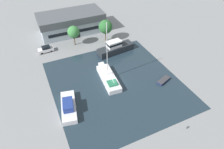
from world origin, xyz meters
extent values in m
plane|color=gray|center=(0.00, 0.00, 0.00)|extent=(440.00, 440.00, 0.00)
cube|color=#1E2D38|center=(0.00, 0.00, 0.00)|extent=(29.36, 30.99, 0.01)
cube|color=#99A8B2|center=(-2.10, 30.08, 2.09)|extent=(20.42, 10.30, 4.17)
cube|color=#474C51|center=(-2.10, 30.08, 5.26)|extent=(21.03, 10.61, 2.17)
cube|color=black|center=(-2.13, 24.98, 1.46)|extent=(2.40, 0.08, 2.92)
cube|color=black|center=(-2.13, 24.98, 2.29)|extent=(17.30, 0.15, 1.04)
cylinder|color=brown|center=(-3.79, 21.15, 1.53)|extent=(0.30, 0.30, 3.06)
sphere|color=#387A3D|center=(-3.79, 21.15, 4.39)|extent=(3.55, 3.55, 3.55)
cylinder|color=brown|center=(5.85, 19.70, 1.54)|extent=(0.38, 0.38, 3.09)
sphere|color=#28602D|center=(5.85, 19.70, 4.66)|extent=(4.21, 4.21, 4.21)
cube|color=silver|center=(-12.61, 20.93, 0.69)|extent=(4.42, 2.00, 0.83)
cube|color=black|center=(-12.43, 20.94, 1.43)|extent=(2.32, 1.72, 0.64)
cube|color=black|center=(-13.58, 20.91, 1.40)|extent=(0.08, 1.52, 0.51)
cylinder|color=black|center=(-13.94, 20.05, 0.30)|extent=(0.60, 0.21, 0.60)
cylinder|color=black|center=(-13.99, 21.75, 0.30)|extent=(0.60, 0.21, 0.60)
cylinder|color=black|center=(-11.23, 20.12, 0.30)|extent=(0.60, 0.21, 0.60)
cylinder|color=black|center=(-11.27, 21.81, 0.30)|extent=(0.60, 0.21, 0.60)
cube|color=white|center=(-1.21, 1.70, 0.64)|extent=(3.90, 10.15, 1.27)
cube|color=white|center=(-0.76, 7.25, 0.64)|extent=(1.49, 1.31, 1.27)
cube|color=silver|center=(-1.21, 1.70, 1.32)|extent=(3.75, 9.75, 0.08)
cylinder|color=silver|center=(-1.15, 2.44, 8.09)|extent=(0.16, 0.16, 13.45)
cylinder|color=silver|center=(-1.33, 0.22, 2.46)|extent=(0.48, 4.47, 0.12)
cube|color=#236647|center=(-1.43, -1.02, 1.51)|extent=(2.35, 2.35, 0.30)
cube|color=#23282D|center=(5.78, 12.34, 0.97)|extent=(11.04, 4.26, 1.92)
cube|color=black|center=(5.78, 12.34, 0.15)|extent=(11.16, 4.33, 0.18)
cube|color=white|center=(5.25, 12.28, 2.84)|extent=(4.31, 2.66, 1.83)
cube|color=black|center=(5.25, 12.28, 3.03)|extent=(4.40, 2.73, 0.58)
cube|color=#19234C|center=(10.70, -4.18, 0.28)|extent=(3.82, 2.48, 0.54)
cube|color=#333338|center=(10.70, -4.18, 0.58)|extent=(3.98, 2.61, 0.08)
cube|color=silver|center=(-12.38, -3.04, 0.59)|extent=(4.55, 8.84, 1.18)
cube|color=navy|center=(-12.48, -3.53, 1.86)|extent=(2.67, 3.71, 1.35)
cylinder|color=#47474C|center=(6.73, -17.13, 0.21)|extent=(0.24, 0.24, 0.42)
sphere|color=#47474C|center=(6.73, -17.13, 0.49)|extent=(0.27, 0.27, 0.27)
camera|label=1|loc=(-15.70, -31.69, 32.26)|focal=32.00mm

